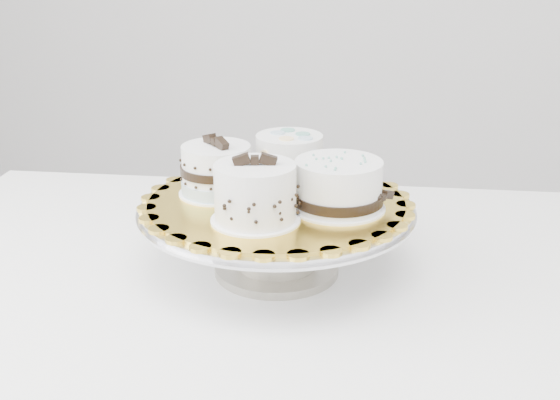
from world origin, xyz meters
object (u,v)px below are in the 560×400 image
(cake_board, at_px, (276,202))
(cake_dots, at_px, (289,158))
(cake_swirl, at_px, (255,194))
(cake_ribbon, at_px, (339,187))
(cake_banded, at_px, (217,172))
(cake_stand, at_px, (276,225))
(table, at_px, (292,323))

(cake_board, xyz_separation_m, cake_dots, (-0.01, 0.08, 0.04))
(cake_swirl, relative_size, cake_ribbon, 0.86)
(cake_swirl, height_order, cake_banded, cake_swirl)
(cake_banded, bearing_deg, cake_stand, 38.94)
(cake_board, bearing_deg, cake_stand, 135.00)
(table, bearing_deg, cake_banded, 160.44)
(cake_stand, xyz_separation_m, cake_board, (0.00, -0.00, 0.04))
(cake_stand, bearing_deg, cake_swirl, -91.84)
(table, distance_m, cake_banded, 0.25)
(cake_stand, xyz_separation_m, cake_ribbon, (0.09, -0.01, 0.07))
(cake_ribbon, bearing_deg, table, -142.49)
(table, height_order, cake_ribbon, cake_ribbon)
(cake_swirl, bearing_deg, cake_dots, 71.69)
(cake_banded, distance_m, cake_ribbon, 0.18)
(cake_stand, distance_m, cake_banded, 0.11)
(table, height_order, cake_swirl, cake_swirl)
(cake_ribbon, bearing_deg, cake_dots, 162.40)
(cake_board, height_order, cake_banded, cake_banded)
(cake_stand, height_order, cake_dots, cake_dots)
(cake_swirl, height_order, cake_ribbon, cake_swirl)
(cake_board, height_order, cake_ribbon, cake_ribbon)
(cake_board, xyz_separation_m, cake_ribbon, (0.09, -0.01, 0.03))
(cake_banded, relative_size, cake_ribbon, 0.88)
(cake_stand, distance_m, cake_dots, 0.11)
(table, bearing_deg, cake_swirl, -127.63)
(cake_stand, xyz_separation_m, cake_swirl, (-0.00, -0.08, 0.08))
(table, distance_m, cake_board, 0.18)
(cake_dots, bearing_deg, cake_banded, -154.43)
(cake_board, xyz_separation_m, cake_banded, (-0.09, -0.00, 0.04))
(cake_swirl, bearing_deg, cake_stand, 68.88)
(cake_board, bearing_deg, cake_swirl, -91.84)
(cake_board, bearing_deg, cake_dots, 93.82)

